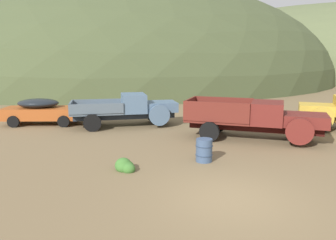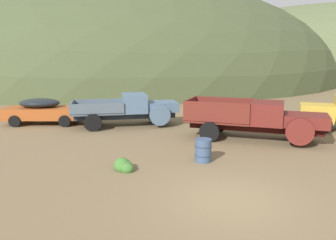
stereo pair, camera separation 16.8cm
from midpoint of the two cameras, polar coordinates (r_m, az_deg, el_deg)
ground_plane at (r=9.89m, az=11.04°, el=-13.30°), size 300.00×300.00×0.00m
hill_far_right at (r=68.97m, az=-5.77°, el=7.37°), size 74.11×82.60×34.54m
car_oxide_orange at (r=21.33m, az=-19.84°, el=1.53°), size 5.04×2.30×1.57m
truck_chalk_blue at (r=19.62m, az=-5.88°, el=1.92°), size 6.40×3.62×1.89m
truck_oxblood at (r=16.74m, az=16.22°, el=0.12°), size 6.88×3.74×1.91m
oil_drum_foreground at (r=12.98m, az=6.44°, el=-5.19°), size 0.68×0.68×0.90m
bush_lone_scrub at (r=12.12m, az=-7.22°, el=-7.91°), size 0.77×0.67×0.58m
bush_near_barrel at (r=23.18m, az=-17.24°, el=0.96°), size 1.01×1.07×0.99m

